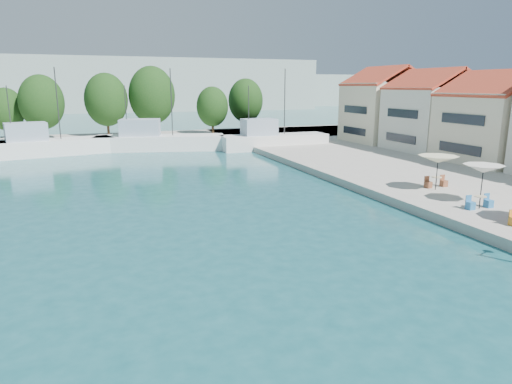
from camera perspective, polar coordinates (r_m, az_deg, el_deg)
name	(u,v)px	position (r m, az deg, el deg)	size (l,w,h in m)	color
quay_right	(503,172)	(46.25, 28.51, 2.25)	(32.00, 92.00, 0.60)	#A49E94
quay_far	(123,140)	(67.51, -16.30, 6.27)	(90.00, 16.00, 0.60)	#A49E94
hill_west	(24,85)	(160.91, -26.98, 11.84)	(180.00, 40.00, 16.00)	#97A59C
hill_east	(225,90)	(187.44, -3.94, 12.57)	(140.00, 40.00, 12.00)	#97A59C
building_04	(499,116)	(49.20, 28.07, 8.42)	(9.00, 8.80, 9.20)	beige
building_05	(432,109)	(55.62, 21.18, 9.69)	(8.40, 8.80, 9.70)	silver
building_06	(384,104)	(62.68, 15.74, 10.59)	(9.00, 8.80, 10.20)	beige
trawler_02	(45,146)	(57.24, -24.89, 5.21)	(14.52, 6.40, 10.20)	white
trawler_03	(157,141)	(57.90, -12.28, 6.21)	(16.09, 7.52, 10.20)	white
trawler_04	(272,140)	(57.53, 1.97, 6.46)	(13.56, 3.59, 10.20)	silver
tree_03	(6,109)	(71.96, -28.77, 9.04)	(4.70, 4.70, 6.95)	#3F2B19
tree_04	(41,102)	(68.95, -25.24, 10.12)	(5.86, 5.86, 8.67)	#3F2B19
tree_05	(106,100)	(70.33, -18.22, 10.90)	(6.08, 6.08, 9.00)	#3F2B19
tree_06	(152,95)	(70.70, -12.88, 11.71)	(6.77, 6.77, 10.03)	#3F2B19
tree_07	(212,107)	(70.33, -5.48, 10.58)	(4.78, 4.78, 7.08)	#3F2B19
tree_08	(246,101)	(75.61, -1.30, 11.36)	(5.63, 5.63, 8.34)	#3F2B19
umbrella_white	(484,169)	(31.57, 26.56, 2.61)	(2.48, 2.48, 2.40)	black
umbrella_cream	(438,159)	(34.23, 21.81, 3.82)	(2.78, 2.78, 2.42)	black
cafe_table_02	(480,204)	(30.34, 26.16, -1.33)	(1.82, 0.70, 0.76)	black
cafe_table_03	(436,183)	(35.43, 21.59, 1.02)	(1.82, 0.70, 0.76)	black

